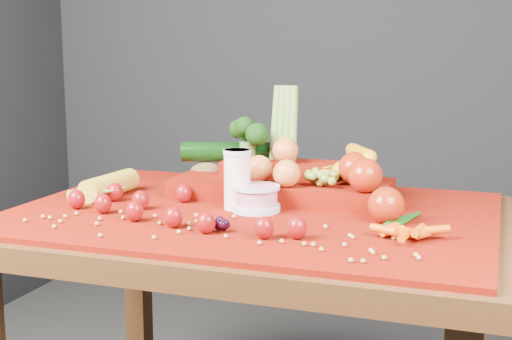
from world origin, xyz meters
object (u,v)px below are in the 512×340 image
(table, at_px, (253,256))
(milk_glass, at_px, (237,177))
(produce_mound, at_px, (291,174))
(yogurt_bowl, at_px, (256,197))

(table, bearing_deg, milk_glass, 179.16)
(table, xyz_separation_m, produce_mound, (0.04, 0.16, 0.16))
(yogurt_bowl, bearing_deg, milk_glass, 170.44)
(yogurt_bowl, bearing_deg, table, 143.25)
(table, xyz_separation_m, milk_glass, (-0.04, 0.00, 0.18))
(table, bearing_deg, produce_mound, 75.42)
(table, relative_size, yogurt_bowl, 10.24)
(produce_mound, bearing_deg, table, -104.58)
(milk_glass, xyz_separation_m, produce_mound, (0.08, 0.16, -0.01))
(milk_glass, bearing_deg, yogurt_bowl, -9.56)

